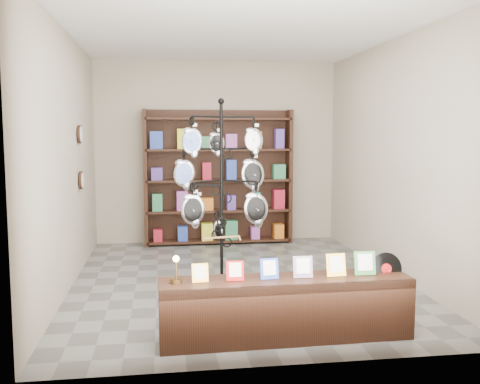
# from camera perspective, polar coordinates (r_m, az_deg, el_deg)

# --- Properties ---
(ground) EXTENTS (5.00, 5.00, 0.00)m
(ground) POSITION_cam_1_polar(r_m,az_deg,el_deg) (6.73, -0.20, -9.35)
(ground) COLOR slate
(ground) RESTS_ON ground
(room_envelope) EXTENTS (5.00, 5.00, 5.00)m
(room_envelope) POSITION_cam_1_polar(r_m,az_deg,el_deg) (6.48, -0.20, 6.61)
(room_envelope) COLOR #B1A38E
(room_envelope) RESTS_ON ground
(display_tree) EXTENTS (1.13, 0.99, 2.20)m
(display_tree) POSITION_cam_1_polar(r_m,az_deg,el_deg) (6.06, -2.00, 1.18)
(display_tree) COLOR black
(display_tree) RESTS_ON ground
(front_shelf) EXTENTS (2.23, 0.50, 0.78)m
(front_shelf) POSITION_cam_1_polar(r_m,az_deg,el_deg) (4.84, 4.91, -12.22)
(front_shelf) COLOR black
(front_shelf) RESTS_ON ground
(back_shelving) EXTENTS (2.42, 0.36, 2.20)m
(back_shelving) POSITION_cam_1_polar(r_m,az_deg,el_deg) (8.80, -2.31, 1.13)
(back_shelving) COLOR black
(back_shelving) RESTS_ON ground
(wall_clocks) EXTENTS (0.03, 0.24, 0.84)m
(wall_clocks) POSITION_cam_1_polar(r_m,az_deg,el_deg) (7.30, -16.65, 3.55)
(wall_clocks) COLOR black
(wall_clocks) RESTS_ON ground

